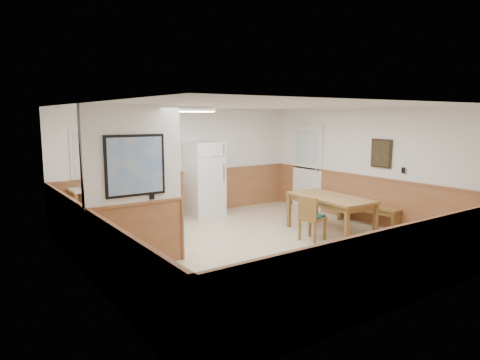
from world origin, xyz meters
TOP-DOWN VIEW (x-y plane):
  - ground at (0.00, 0.00)m, footprint 6.00×6.00m
  - ceiling at (0.00, 0.00)m, footprint 6.00×6.00m
  - back_wall at (0.00, 3.00)m, footprint 6.00×0.02m
  - right_wall at (3.00, 0.00)m, footprint 0.02×6.00m
  - left_wall at (-3.00, 0.00)m, footprint 0.02×6.00m
  - wainscot_back at (0.00, 2.98)m, footprint 6.00×0.04m
  - wainscot_right at (2.98, 0.00)m, footprint 0.04×6.00m
  - wainscot_left at (-2.98, 0.00)m, footprint 0.04×6.00m
  - partition_wall at (-2.25, 0.19)m, footprint 1.50×0.20m
  - kitchen_counter at (-1.21, 2.68)m, footprint 2.20×0.61m
  - exterior_door at (2.96, 1.90)m, footprint 0.07×1.02m
  - kitchen_window at (-2.10, 2.98)m, footprint 0.80×0.04m
  - wall_painting at (2.97, -0.30)m, footprint 0.04×0.50m
  - fluorescent_fixture at (-0.80, 1.30)m, footprint 1.20×0.30m
  - refrigerator at (0.39, 2.63)m, footprint 0.78×0.73m
  - dining_table at (1.65, -0.14)m, footprint 0.97×1.80m
  - dining_bench at (2.80, -0.17)m, footprint 0.39×1.46m
  - dining_chair at (0.96, -0.30)m, footprint 0.61×0.47m
  - fire_extinguisher at (-0.67, 2.65)m, footprint 0.12×0.12m
  - soap_bottle at (-2.21, 2.72)m, footprint 0.09×0.09m

SIDE VIEW (x-z plane):
  - ground at x=0.00m, z-range 0.00..0.00m
  - dining_bench at x=2.80m, z-range 0.11..0.56m
  - kitchen_counter at x=-1.21m, z-range -0.04..0.96m
  - dining_chair at x=0.96m, z-range 0.07..0.92m
  - wainscot_back at x=0.00m, z-range 0.00..1.00m
  - wainscot_right at x=2.98m, z-range 0.00..1.00m
  - wainscot_left at x=-2.98m, z-range 0.00..1.00m
  - dining_table at x=1.65m, z-range 0.28..1.03m
  - refrigerator at x=0.39m, z-range 0.00..1.73m
  - soap_bottle at x=-2.21m, z-range 0.90..1.15m
  - exterior_door at x=2.96m, z-range -0.02..2.13m
  - fire_extinguisher at x=-0.67m, z-range 0.87..1.29m
  - partition_wall at x=-2.25m, z-range -0.02..2.48m
  - back_wall at x=0.00m, z-range 0.00..2.50m
  - right_wall at x=3.00m, z-range 0.00..2.50m
  - left_wall at x=-3.00m, z-range 0.00..2.50m
  - kitchen_window at x=-2.10m, z-range 1.05..2.05m
  - wall_painting at x=2.97m, z-range 1.25..1.85m
  - fluorescent_fixture at x=-0.80m, z-range 2.40..2.49m
  - ceiling at x=0.00m, z-range 2.49..2.51m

